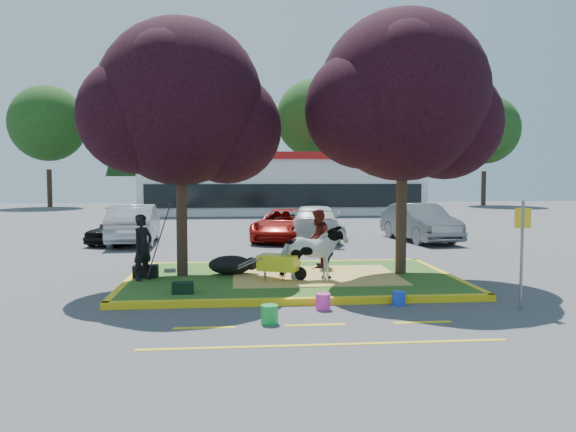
{
  "coord_description": "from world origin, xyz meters",
  "views": [
    {
      "loc": [
        -1.44,
        -14.11,
        2.68
      ],
      "look_at": [
        -0.06,
        0.5,
        1.66
      ],
      "focal_mm": 35.0,
      "sensor_mm": 36.0,
      "label": 1
    }
  ],
  "objects": [
    {
      "name": "fire_lane_stripe_a",
      "position": [
        -2.0,
        -4.2,
        0.0
      ],
      "size": [
        1.1,
        0.12,
        0.01
      ],
      "primitive_type": "cube",
      "color": "yellow",
      "rests_on": "ground"
    },
    {
      "name": "gear_bag_dark",
      "position": [
        -3.7,
        0.21,
        0.3
      ],
      "size": [
        0.61,
        0.35,
        0.31
      ],
      "primitive_type": "cube",
      "rotation": [
        0.0,
        0.0,
        -0.03
      ],
      "color": "black",
      "rests_on": "median_island"
    },
    {
      "name": "straw_bedding",
      "position": [
        0.6,
        0.0,
        0.15
      ],
      "size": [
        4.2,
        3.0,
        0.01
      ],
      "primitive_type": "cube",
      "color": "#E9C260",
      "rests_on": "median_island"
    },
    {
      "name": "wheelbarrow",
      "position": [
        -0.38,
        -0.62,
        0.59
      ],
      "size": [
        1.69,
        0.9,
        0.64
      ],
      "rotation": [
        0.0,
        0.0,
        -0.41
      ],
      "color": "black",
      "rests_on": "median_island"
    },
    {
      "name": "fire_lane_long",
      "position": [
        0.0,
        -5.4,
        0.0
      ],
      "size": [
        6.0,
        0.1,
        0.01
      ],
      "primitive_type": "cube",
      "color": "yellow",
      "rests_on": "ground"
    },
    {
      "name": "tree_purple_right",
      "position": [
        2.92,
        0.18,
        4.56
      ],
      "size": [
        5.3,
        4.4,
        6.82
      ],
      "color": "black",
      "rests_on": "median_island"
    },
    {
      "name": "handler",
      "position": [
        -3.7,
        -0.17,
        0.96
      ],
      "size": [
        0.65,
        0.71,
        1.62
      ],
      "primitive_type": "imported",
      "rotation": [
        0.0,
        0.0,
        0.99
      ],
      "color": "black",
      "rests_on": "median_island"
    },
    {
      "name": "visitor_b",
      "position": [
        1.01,
        1.42,
        0.79
      ],
      "size": [
        0.39,
        0.78,
        1.28
      ],
      "primitive_type": "imported",
      "rotation": [
        0.0,
        0.0,
        -1.47
      ],
      "color": "black",
      "rests_on": "median_island"
    },
    {
      "name": "bucket_blue",
      "position": [
        1.96,
        -2.8,
        0.15
      ],
      "size": [
        0.34,
        0.34,
        0.3
      ],
      "primitive_type": "cylinder",
      "rotation": [
        0.0,
        0.0,
        0.26
      ],
      "color": "blue",
      "rests_on": "ground"
    },
    {
      "name": "curb_left",
      "position": [
        -4.08,
        0.0,
        0.07
      ],
      "size": [
        0.16,
        5.3,
        0.15
      ],
      "primitive_type": "cube",
      "color": "yellow",
      "rests_on": "ground"
    },
    {
      "name": "bucket_green",
      "position": [
        -0.82,
        -4.02,
        0.17
      ],
      "size": [
        0.38,
        0.38,
        0.34
      ],
      "primitive_type": "cylinder",
      "rotation": [
        0.0,
        0.0,
        -0.19
      ],
      "color": "green",
      "rests_on": "ground"
    },
    {
      "name": "calf",
      "position": [
        -1.57,
        0.43,
        0.4
      ],
      "size": [
        1.27,
        0.91,
        0.49
      ],
      "primitive_type": "ellipsoid",
      "rotation": [
        0.0,
        0.0,
        -0.25
      ],
      "color": "black",
      "rests_on": "median_island"
    },
    {
      "name": "cow",
      "position": [
        0.42,
        -0.71,
        0.84
      ],
      "size": [
        1.68,
        0.87,
        1.37
      ],
      "primitive_type": "imported",
      "rotation": [
        0.0,
        0.0,
        1.65
      ],
      "color": "silver",
      "rests_on": "median_island"
    },
    {
      "name": "car_red",
      "position": [
        0.61,
        9.33,
        0.66
      ],
      "size": [
        3.36,
        5.17,
        1.32
      ],
      "primitive_type": "imported",
      "rotation": [
        0.0,
        0.0,
        -0.26
      ],
      "color": "#A2130D",
      "rests_on": "ground"
    },
    {
      "name": "car_black",
      "position": [
        -6.02,
        8.85,
        0.59
      ],
      "size": [
        2.6,
        3.72,
        1.18
      ],
      "primitive_type": "imported",
      "rotation": [
        0.0,
        0.0,
        -0.39
      ],
      "color": "black",
      "rests_on": "ground"
    },
    {
      "name": "retail_building",
      "position": [
        2.0,
        27.98,
        2.25
      ],
      "size": [
        20.4,
        8.4,
        4.4
      ],
      "color": "silver",
      "rests_on": "ground"
    },
    {
      "name": "fire_lane_stripe_b",
      "position": [
        0.0,
        -4.2,
        0.0
      ],
      "size": [
        1.1,
        0.12,
        0.01
      ],
      "primitive_type": "cube",
      "color": "yellow",
      "rests_on": "ground"
    },
    {
      "name": "car_grey",
      "position": [
        6.25,
        8.62,
        0.78
      ],
      "size": [
        2.26,
        4.92,
        1.56
      ],
      "primitive_type": "imported",
      "rotation": [
        0.0,
        0.0,
        0.13
      ],
      "color": "slate",
      "rests_on": "ground"
    },
    {
      "name": "car_white",
      "position": [
        1.92,
        9.36,
        0.74
      ],
      "size": [
        2.64,
        5.28,
        1.47
      ],
      "primitive_type": "imported",
      "rotation": [
        0.0,
        0.0,
        3.03
      ],
      "color": "silver",
      "rests_on": "ground"
    },
    {
      "name": "ground",
      "position": [
        0.0,
        0.0,
        0.0
      ],
      "size": [
        90.0,
        90.0,
        0.0
      ],
      "primitive_type": "plane",
      "color": "#424244",
      "rests_on": "ground"
    },
    {
      "name": "median_island",
      "position": [
        0.0,
        0.0,
        0.07
      ],
      "size": [
        8.0,
        5.0,
        0.15
      ],
      "primitive_type": "cube",
      "color": "#29581B",
      "rests_on": "ground"
    },
    {
      "name": "tree_purple_left",
      "position": [
        -2.78,
        0.38,
        4.36
      ],
      "size": [
        5.06,
        4.2,
        6.51
      ],
      "color": "black",
      "rests_on": "median_island"
    },
    {
      "name": "fire_lane_stripe_c",
      "position": [
        2.0,
        -4.2,
        0.0
      ],
      "size": [
        1.1,
        0.12,
        0.01
      ],
      "primitive_type": "cube",
      "color": "yellow",
      "rests_on": "ground"
    },
    {
      "name": "curb_near",
      "position": [
        0.0,
        -2.58,
        0.07
      ],
      "size": [
        8.3,
        0.16,
        0.15
      ],
      "primitive_type": "cube",
      "color": "yellow",
      "rests_on": "ground"
    },
    {
      "name": "bucket_pink",
      "position": [
        0.33,
        -3.01,
        0.16
      ],
      "size": [
        0.33,
        0.33,
        0.32
      ],
      "primitive_type": "cylinder",
      "rotation": [
        0.0,
        0.0,
        0.08
      ],
      "color": "#F436B1",
      "rests_on": "ground"
    },
    {
      "name": "car_silver",
      "position": [
        -5.48,
        8.88,
        0.79
      ],
      "size": [
        1.96,
        4.9,
        1.59
      ],
      "primitive_type": "imported",
      "rotation": [
        0.0,
        0.0,
        3.2
      ],
      "color": "#A6A9AE",
      "rests_on": "ground"
    },
    {
      "name": "gear_bag_green",
      "position": [
        -2.58,
        -1.87,
        0.27
      ],
      "size": [
        0.47,
        0.3,
        0.24
      ],
      "primitive_type": "cube",
      "rotation": [
        0.0,
        0.0,
        0.04
      ],
      "color": "black",
      "rests_on": "median_island"
    },
    {
      "name": "curb_far",
      "position": [
        0.0,
        2.58,
        0.07
      ],
      "size": [
        8.3,
        0.16,
        0.15
      ],
      "primitive_type": "cube",
      "color": "yellow",
      "rests_on": "ground"
    },
    {
      "name": "curb_right",
      "position": [
        4.08,
        0.0,
        0.07
      ],
      "size": [
        0.16,
        5.3,
        0.15
      ],
      "primitive_type": "cube",
      "color": "yellow",
      "rests_on": "ground"
    },
    {
      "name": "visitor_a",
      "position": [
        0.85,
        1.29,
        0.97
      ],
      "size": [
        0.8,
        0.92,
        1.63
      ],
      "primitive_type": "imported",
      "rotation": [
        0.0,
        0.0,
        -1.82
      ],
      "color": "#4D1716",
      "rests_on": "median_island"
    },
    {
      "name": "treeline",
      "position": [
        1.23,
        37.61,
        7.73
      ],
      "size": [
        46.58,
        7.8,
        14.63
      ],
      "color": "black",
      "rests_on": "ground"
    },
    {
      "name": "sign_post",
      "position": [
        4.3,
        -3.41,
        1.35
      ],
      "size": [
        0.3,
        0.14,
        2.22
      ],
      "rotation": [
        0.0,
        0.0,
        -0.35
      ],
      "color": "slate",
      "rests_on": "ground"
    }
  ]
}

